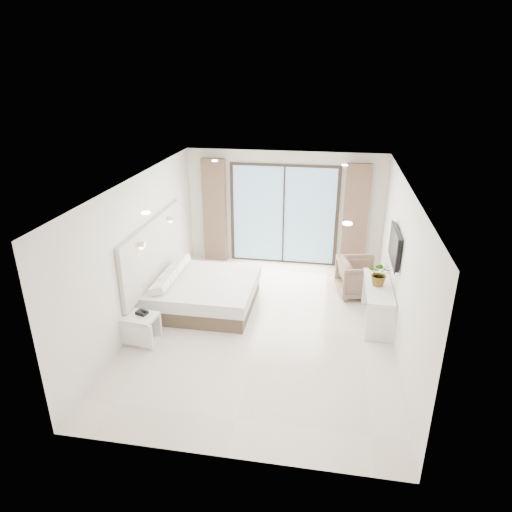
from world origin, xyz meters
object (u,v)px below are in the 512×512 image
(nightstand, at_px, (141,329))
(armchair, at_px, (359,276))
(console_desk, at_px, (378,295))
(bed, at_px, (203,293))

(nightstand, relative_size, armchair, 0.72)
(nightstand, distance_m, armchair, 4.52)
(nightstand, xyz_separation_m, console_desk, (4.06, 1.38, 0.30))
(nightstand, relative_size, console_desk, 0.41)
(bed, distance_m, console_desk, 3.36)
(console_desk, relative_size, armchair, 1.77)
(armchair, bearing_deg, nightstand, 111.05)
(nightstand, distance_m, console_desk, 4.30)
(bed, xyz_separation_m, armchair, (3.07, 1.04, 0.13))
(bed, bearing_deg, nightstand, -116.29)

